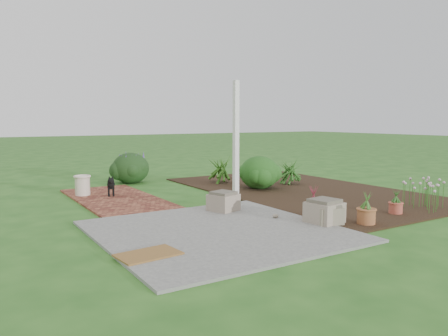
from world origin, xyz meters
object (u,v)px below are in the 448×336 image
black_dog (111,185)px  cream_ceramic_urn (83,186)px  stone_trough_near (327,215)px  evergreen_shrub (259,172)px

black_dog → cream_ceramic_urn: cream_ceramic_urn is taller
stone_trough_near → evergreen_shrub: evergreen_shrub is taller
black_dog → evergreen_shrub: 3.55m
black_dog → cream_ceramic_urn: bearing=156.3°
stone_trough_near → cream_ceramic_urn: bearing=119.5°
stone_trough_near → black_dog: (-2.20, 4.36, 0.12)m
cream_ceramic_urn → evergreen_shrub: size_ratio=0.45×
black_dog → evergreen_shrub: size_ratio=0.50×
cream_ceramic_urn → evergreen_shrub: (3.97, -1.22, 0.19)m
stone_trough_near → evergreen_shrub: bearing=70.5°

